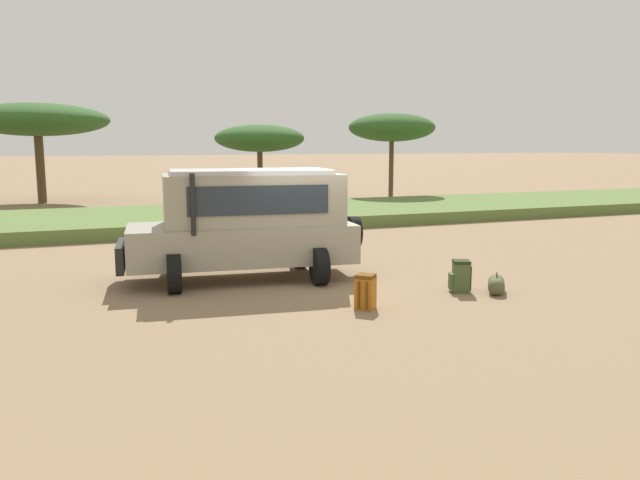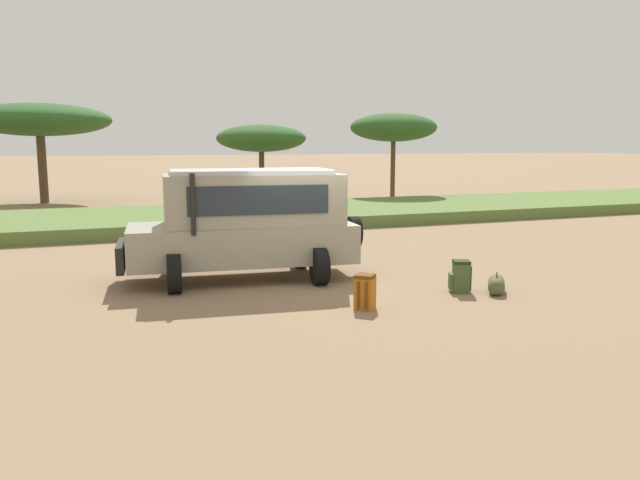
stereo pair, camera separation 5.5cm
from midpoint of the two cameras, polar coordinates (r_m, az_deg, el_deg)
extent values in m
plane|color=#8C7051|center=(13.78, -1.43, -3.77)|extent=(320.00, 320.00, 0.00)
cube|color=#5B7538|center=(24.11, -10.25, 2.04)|extent=(120.00, 7.00, 0.44)
cube|color=gray|center=(13.92, -7.00, -0.26)|extent=(5.09, 2.46, 0.84)
cube|color=gray|center=(13.84, -6.04, 3.75)|extent=(4.01, 2.22, 1.10)
cube|color=#232D38|center=(13.70, -12.36, 3.33)|extent=(0.24, 1.55, 0.77)
cube|color=#232D38|center=(12.95, -5.45, 3.64)|extent=(2.92, 0.39, 0.60)
cube|color=#232D38|center=(14.73, -6.57, 4.24)|extent=(2.92, 0.39, 0.60)
cube|color=#B7B7B7|center=(13.79, -6.29, 6.23)|extent=(3.61, 2.10, 0.10)
cube|color=black|center=(13.86, -17.58, -1.36)|extent=(0.35, 1.62, 0.56)
cylinder|color=black|center=(12.74, -11.42, 3.19)|extent=(0.10, 0.10, 1.25)
cylinder|color=black|center=(12.93, -13.08, -3.01)|extent=(0.37, 0.83, 0.80)
cylinder|color=black|center=(14.84, -13.29, -1.52)|extent=(0.37, 0.83, 0.80)
cylinder|color=black|center=(13.35, 0.08, -2.42)|extent=(0.37, 0.83, 0.80)
cylinder|color=black|center=(15.20, -1.77, -1.05)|extent=(0.37, 0.83, 0.80)
cylinder|color=black|center=(14.46, 3.22, 0.73)|extent=(0.30, 0.76, 0.74)
cube|color=#B26619|center=(11.46, 4.27, -4.89)|extent=(0.45, 0.44, 0.58)
cube|color=#B26619|center=(11.65, 4.57, -5.03)|extent=(0.24, 0.24, 0.32)
cube|color=#62380E|center=(11.39, 4.29, -3.32)|extent=(0.44, 0.44, 0.07)
cylinder|color=#62380E|center=(11.33, 3.63, -5.04)|extent=(0.04, 0.04, 0.49)
cylinder|color=#62380E|center=(11.28, 4.36, -5.10)|extent=(0.04, 0.04, 0.49)
cube|color=#42562D|center=(13.02, 12.88, -3.39)|extent=(0.43, 0.44, 0.59)
cube|color=#42562D|center=(13.00, 12.01, -3.72)|extent=(0.18, 0.27, 0.33)
cube|color=#242F19|center=(12.95, 12.93, -1.98)|extent=(0.44, 0.43, 0.07)
cylinder|color=#242F19|center=(12.98, 13.72, -3.46)|extent=(0.04, 0.04, 0.50)
cylinder|color=#242F19|center=(13.12, 13.59, -3.32)|extent=(0.04, 0.04, 0.50)
cylinder|color=#4C5133|center=(13.17, 15.94, -3.97)|extent=(0.57, 0.61, 0.33)
sphere|color=#4C5133|center=(12.91, 15.95, -4.21)|extent=(0.32, 0.32, 0.32)
sphere|color=#4C5133|center=(13.42, 15.94, -3.73)|extent=(0.32, 0.32, 0.32)
torus|color=#2D301E|center=(13.13, 15.98, -3.18)|extent=(0.12, 0.15, 0.16)
cylinder|color=brown|center=(34.81, -23.99, 5.98)|extent=(0.43, 0.43, 3.50)
ellipsoid|color=#2D5623|center=(34.80, -24.24, 10.00)|extent=(7.00, 6.60, 1.63)
cylinder|color=brown|center=(33.03, -5.29, 5.88)|extent=(0.28, 0.28, 2.68)
ellipsoid|color=#2D5623|center=(32.99, -5.34, 9.25)|extent=(4.66, 4.61, 1.41)
cylinder|color=brown|center=(32.88, 6.72, 6.31)|extent=(0.24, 0.24, 3.22)
ellipsoid|color=#2D5623|center=(32.86, 6.79, 10.18)|extent=(4.52, 4.24, 1.45)
camera|label=1|loc=(0.03, -89.88, 0.02)|focal=35.00mm
camera|label=2|loc=(0.03, 90.12, -0.02)|focal=35.00mm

